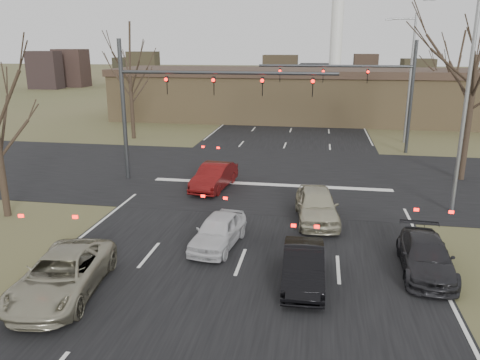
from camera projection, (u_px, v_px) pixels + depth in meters
The scene contains 16 objects.
ground at pixel (224, 306), 14.21m from camera, with size 360.00×360.00×0.00m, color #484D29.
road_main at pixel (303, 98), 71.04m from camera, with size 14.00×300.00×0.02m, color black.
road_cross at pixel (273, 175), 28.42m from camera, with size 200.00×14.00×0.02m, color black.
building at pixel (315, 95), 49.15m from camera, with size 42.40×10.40×5.30m.
mast_arm_near at pixel (178, 93), 25.97m from camera, with size 12.12×0.24×8.00m.
mast_arm_far at pixel (372, 83), 33.61m from camera, with size 11.12×0.24×8.00m.
streetlight_right_near at pixel (463, 93), 20.71m from camera, with size 2.34×0.25×10.00m.
streetlight_right_far at pixel (408, 72), 36.73m from camera, with size 2.34×0.25×10.00m.
tree_left_far at pixel (128, 49), 37.96m from camera, with size 5.70×5.70×9.50m.
tree_right_far at pixel (459, 53), 43.01m from camera, with size 5.40×5.40×9.00m.
car_silver_suv at pixel (62, 275), 14.70m from camera, with size 2.23×4.83×1.34m, color gray.
car_white_sedan at pixel (218, 231), 18.30m from camera, with size 1.49×3.71×1.26m, color silver.
car_black_hatch at pixel (303, 266), 15.40m from camera, with size 1.32×3.78×1.25m, color black.
car_charcoal_sedan at pixel (426, 256), 16.18m from camera, with size 1.68×4.13×1.20m, color black.
car_red_ahead at pixel (214, 177), 25.67m from camera, with size 1.46×4.19×1.38m, color #540C0C.
car_silver_ahead at pixel (317, 205), 20.92m from camera, with size 1.77×4.40×1.50m, color #B2AD90.
Camera 1 is at (2.60, -12.33, 7.61)m, focal length 35.00 mm.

